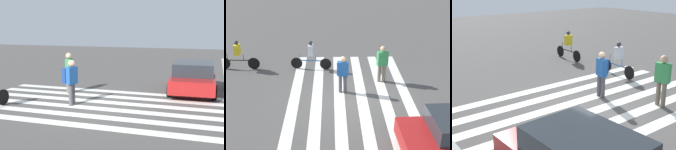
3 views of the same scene
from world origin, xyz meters
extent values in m
plane|color=#4C4947|center=(0.00, 0.00, 0.00)|extent=(60.00, 60.00, 0.00)
cube|color=silver|center=(-2.50, 0.00, 0.00)|extent=(0.47, 10.00, 0.01)
cube|color=silver|center=(-1.50, 0.00, 0.00)|extent=(0.47, 10.00, 0.01)
cube|color=silver|center=(-0.50, 0.00, 0.00)|extent=(0.47, 10.00, 0.01)
cube|color=silver|center=(0.50, 0.00, 0.00)|extent=(0.47, 10.00, 0.01)
cube|color=silver|center=(1.50, 0.00, 0.00)|extent=(0.47, 10.00, 0.01)
cube|color=silver|center=(2.50, 0.00, 0.00)|extent=(0.47, 10.00, 0.01)
cylinder|color=#4C4C51|center=(0.22, -0.74, 0.42)|extent=(0.16, 0.16, 0.84)
cylinder|color=#4C4C51|center=(0.44, -0.74, 0.42)|extent=(0.16, 0.16, 0.84)
cube|color=#1E5199|center=(0.33, -0.74, 1.17)|extent=(0.53, 0.34, 0.66)
sphere|color=tan|center=(0.33, -0.74, 1.63)|extent=(0.26, 0.26, 0.26)
cube|color=navy|center=(0.38, -0.93, 1.17)|extent=(0.40, 0.26, 0.56)
cylinder|color=#6B6051|center=(-1.71, -1.79, 0.44)|extent=(0.16, 0.16, 0.88)
cylinder|color=#6B6051|center=(-1.48, -1.79, 0.44)|extent=(0.16, 0.16, 0.88)
cube|color=#338C4C|center=(-1.60, -1.79, 1.22)|extent=(0.55, 0.34, 0.69)
sphere|color=tan|center=(-1.60, -1.79, 1.71)|extent=(0.27, 0.27, 0.27)
cylinder|color=black|center=(2.70, -3.46, 0.31)|extent=(0.61, 0.11, 0.61)
cylinder|color=black|center=(1.15, -3.29, 0.31)|extent=(0.61, 0.11, 0.61)
cube|color=#1E4C8C|center=(1.92, -3.38, 0.47)|extent=(1.32, 0.18, 0.04)
cylinder|color=#1E4C8C|center=(1.65, -3.35, 0.63)|extent=(0.03, 0.03, 0.32)
cylinder|color=#1E4C8C|center=(2.50, -3.44, 0.67)|extent=(0.03, 0.03, 0.40)
cube|color=silver|center=(1.92, -3.38, 1.07)|extent=(0.28, 0.42, 0.55)
sphere|color=#333338|center=(1.92, -3.38, 1.46)|extent=(0.22, 0.22, 0.22)
cylinder|color=black|center=(6.55, -3.50, 0.32)|extent=(0.64, 0.07, 0.64)
cylinder|color=black|center=(4.97, -3.42, 0.32)|extent=(0.64, 0.07, 0.64)
cube|color=black|center=(5.76, -3.46, 0.49)|extent=(1.34, 0.10, 0.04)
cylinder|color=black|center=(5.48, -3.44, 0.65)|extent=(0.03, 0.03, 0.32)
cylinder|color=black|center=(6.35, -3.49, 0.69)|extent=(0.03, 0.03, 0.40)
cube|color=yellow|center=(5.76, -3.46, 1.09)|extent=(0.26, 0.41, 0.55)
sphere|color=#333338|center=(5.76, -3.46, 1.48)|extent=(0.22, 0.22, 0.22)
cube|color=#23282D|center=(-3.57, 3.53, 1.11)|extent=(2.43, 1.80, 0.56)
cylinder|color=black|center=(-2.20, 2.66, 0.32)|extent=(0.65, 0.22, 0.64)
camera|label=1|loc=(11.01, 4.42, 3.09)|focal=50.00mm
camera|label=2|loc=(0.83, 11.88, 6.91)|focal=50.00mm
camera|label=3|loc=(-7.67, 7.24, 4.30)|focal=50.00mm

